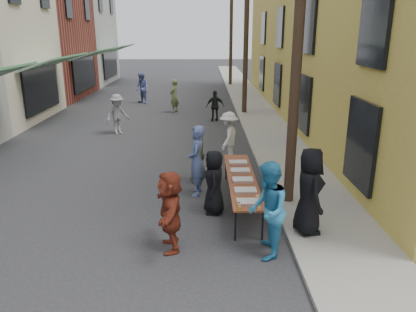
{
  "coord_description": "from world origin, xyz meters",
  "views": [
    {
      "loc": [
        2.1,
        -6.75,
        4.32
      ],
      "look_at": [
        2.21,
        3.01,
        1.3
      ],
      "focal_mm": 35.0,
      "sensor_mm": 36.0,
      "label": 1
    }
  ],
  "objects_px": {
    "utility_pole_near": "(299,23)",
    "guest_front_a": "(214,182)",
    "utility_pole_far": "(231,29)",
    "serving_table": "(241,179)",
    "catering_tray_sausage": "(248,202)",
    "utility_pole_mid": "(246,27)",
    "server": "(309,191)",
    "guest_front_c": "(267,210)"
  },
  "relations": [
    {
      "from": "utility_pole_mid",
      "to": "guest_front_a",
      "type": "xyz_separation_m",
      "value": [
        -1.95,
        -12.52,
        -3.7
      ]
    },
    {
      "from": "utility_pole_far",
      "to": "catering_tray_sausage",
      "type": "height_order",
      "value": "utility_pole_far"
    },
    {
      "from": "utility_pole_far",
      "to": "utility_pole_near",
      "type": "bearing_deg",
      "value": -90.0
    },
    {
      "from": "guest_front_a",
      "to": "catering_tray_sausage",
      "type": "bearing_deg",
      "value": 29.16
    },
    {
      "from": "guest_front_a",
      "to": "utility_pole_near",
      "type": "bearing_deg",
      "value": 103.61
    },
    {
      "from": "utility_pole_mid",
      "to": "catering_tray_sausage",
      "type": "relative_size",
      "value": 18.0
    },
    {
      "from": "serving_table",
      "to": "catering_tray_sausage",
      "type": "relative_size",
      "value": 8.0
    },
    {
      "from": "utility_pole_mid",
      "to": "guest_front_a",
      "type": "relative_size",
      "value": 5.63
    },
    {
      "from": "utility_pole_near",
      "to": "serving_table",
      "type": "distance_m",
      "value": 3.99
    },
    {
      "from": "utility_pole_near",
      "to": "utility_pole_far",
      "type": "bearing_deg",
      "value": 90.0
    },
    {
      "from": "utility_pole_near",
      "to": "catering_tray_sausage",
      "type": "distance_m",
      "value": 4.28
    },
    {
      "from": "guest_front_a",
      "to": "guest_front_c",
      "type": "xyz_separation_m",
      "value": [
        0.99,
        -2.04,
        0.18
      ]
    },
    {
      "from": "serving_table",
      "to": "guest_front_c",
      "type": "relative_size",
      "value": 2.04
    },
    {
      "from": "utility_pole_far",
      "to": "guest_front_c",
      "type": "xyz_separation_m",
      "value": [
        -0.96,
        -26.55,
        -3.52
      ]
    },
    {
      "from": "utility_pole_far",
      "to": "serving_table",
      "type": "bearing_deg",
      "value": -92.95
    },
    {
      "from": "utility_pole_near",
      "to": "guest_front_a",
      "type": "distance_m",
      "value": 4.22
    },
    {
      "from": "utility_pole_near",
      "to": "server",
      "type": "relative_size",
      "value": 4.72
    },
    {
      "from": "utility_pole_near",
      "to": "guest_front_c",
      "type": "xyz_separation_m",
      "value": [
        -0.96,
        -2.55,
        -3.52
      ]
    },
    {
      "from": "server",
      "to": "guest_front_c",
      "type": "bearing_deg",
      "value": 122.05
    },
    {
      "from": "catering_tray_sausage",
      "to": "guest_front_c",
      "type": "bearing_deg",
      "value": -71.48
    },
    {
      "from": "utility_pole_mid",
      "to": "serving_table",
      "type": "distance_m",
      "value": 12.72
    },
    {
      "from": "catering_tray_sausage",
      "to": "guest_front_a",
      "type": "bearing_deg",
      "value": 120.46
    },
    {
      "from": "utility_pole_far",
      "to": "catering_tray_sausage",
      "type": "xyz_separation_m",
      "value": [
        -1.24,
        -25.73,
        -3.71
      ]
    },
    {
      "from": "utility_pole_mid",
      "to": "utility_pole_far",
      "type": "height_order",
      "value": "same"
    },
    {
      "from": "serving_table",
      "to": "catering_tray_sausage",
      "type": "xyz_separation_m",
      "value": [
        -0.0,
        -1.65,
        0.08
      ]
    },
    {
      "from": "utility_pole_far",
      "to": "guest_front_c",
      "type": "distance_m",
      "value": 26.8
    },
    {
      "from": "utility_pole_far",
      "to": "guest_front_a",
      "type": "distance_m",
      "value": 24.87
    },
    {
      "from": "utility_pole_near",
      "to": "guest_front_c",
      "type": "relative_size",
      "value": 4.59
    },
    {
      "from": "guest_front_a",
      "to": "serving_table",
      "type": "bearing_deg",
      "value": 120.36
    },
    {
      "from": "server",
      "to": "utility_pole_mid",
      "type": "bearing_deg",
      "value": -6.57
    },
    {
      "from": "guest_front_a",
      "to": "server",
      "type": "bearing_deg",
      "value": 57.34
    },
    {
      "from": "utility_pole_far",
      "to": "serving_table",
      "type": "distance_m",
      "value": 24.41
    },
    {
      "from": "guest_front_c",
      "to": "server",
      "type": "xyz_separation_m",
      "value": [
        1.01,
        0.82,
        0.07
      ]
    },
    {
      "from": "utility_pole_mid",
      "to": "guest_front_c",
      "type": "xyz_separation_m",
      "value": [
        -0.96,
        -14.55,
        -3.52
      ]
    },
    {
      "from": "utility_pole_mid",
      "to": "server",
      "type": "height_order",
      "value": "utility_pole_mid"
    },
    {
      "from": "utility_pole_far",
      "to": "catering_tray_sausage",
      "type": "relative_size",
      "value": 18.0
    },
    {
      "from": "serving_table",
      "to": "guest_front_c",
      "type": "bearing_deg",
      "value": -83.63
    },
    {
      "from": "guest_front_c",
      "to": "serving_table",
      "type": "bearing_deg",
      "value": -165.11
    },
    {
      "from": "guest_front_a",
      "to": "guest_front_c",
      "type": "bearing_deg",
      "value": 24.6
    },
    {
      "from": "catering_tray_sausage",
      "to": "server",
      "type": "xyz_separation_m",
      "value": [
        1.29,
        -0.01,
        0.26
      ]
    },
    {
      "from": "utility_pole_mid",
      "to": "guest_front_a",
      "type": "height_order",
      "value": "utility_pole_mid"
    },
    {
      "from": "utility_pole_mid",
      "to": "serving_table",
      "type": "relative_size",
      "value": 2.25
    }
  ]
}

